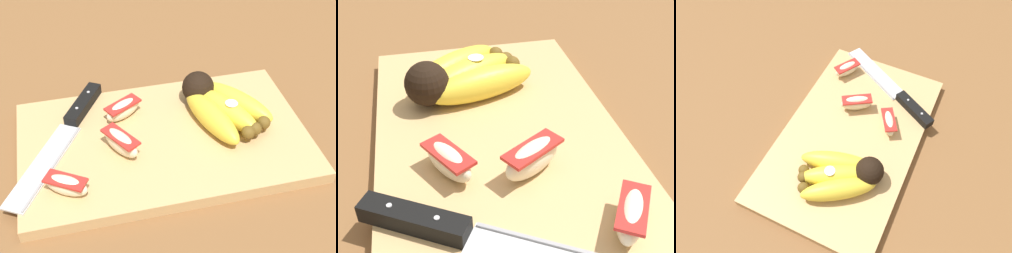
% 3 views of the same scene
% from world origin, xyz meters
% --- Properties ---
extents(ground_plane, '(6.00, 6.00, 0.00)m').
position_xyz_m(ground_plane, '(0.00, 0.00, 0.00)').
color(ground_plane, brown).
extents(cutting_board, '(0.45, 0.27, 0.02)m').
position_xyz_m(cutting_board, '(-0.00, -0.02, 0.01)').
color(cutting_board, tan).
rests_on(cutting_board, ground_plane).
extents(banana_bunch, '(0.14, 0.17, 0.06)m').
position_xyz_m(banana_bunch, '(0.10, 0.01, 0.04)').
color(banana_bunch, black).
rests_on(banana_bunch, cutting_board).
extents(chefs_knife, '(0.17, 0.26, 0.02)m').
position_xyz_m(chefs_knife, '(-0.14, 0.04, 0.03)').
color(chefs_knife, silver).
rests_on(chefs_knife, cutting_board).
extents(apple_wedge_near, '(0.06, 0.07, 0.04)m').
position_xyz_m(apple_wedge_near, '(-0.07, -0.04, 0.04)').
color(apple_wedge_near, '#F4E5C1').
rests_on(apple_wedge_near, cutting_board).
extents(apple_wedge_middle, '(0.07, 0.05, 0.03)m').
position_xyz_m(apple_wedge_middle, '(-0.16, -0.10, 0.04)').
color(apple_wedge_middle, '#F4E5C1').
rests_on(apple_wedge_middle, cutting_board).
extents(apple_wedge_far, '(0.07, 0.05, 0.03)m').
position_xyz_m(apple_wedge_far, '(-0.05, 0.04, 0.04)').
color(apple_wedge_far, '#F4E5C1').
rests_on(apple_wedge_far, cutting_board).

